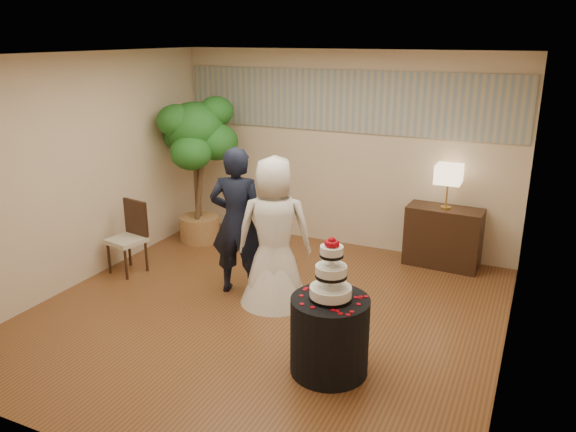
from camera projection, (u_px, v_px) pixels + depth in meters
The scene contains 15 objects.
floor at pixel (265, 314), 6.30m from camera, with size 5.00×5.00×0.00m, color brown.
ceiling at pixel (261, 55), 5.43m from camera, with size 5.00×5.00×0.00m, color white.
wall_back at pixel (343, 151), 8.03m from camera, with size 5.00×0.06×2.80m, color beige.
wall_front at pixel (91, 287), 3.71m from camera, with size 5.00×0.06×2.80m, color beige.
wall_left at pixel (82, 170), 6.87m from camera, with size 0.06×5.00×2.80m, color beige.
wall_right at pixel (519, 226), 4.87m from camera, with size 0.06×5.00×2.80m, color beige.
mural_border at pixel (344, 101), 7.79m from camera, with size 4.90×0.02×0.85m, color #989B91.
groom at pixel (237, 221), 6.59m from camera, with size 0.65×0.43×1.79m, color black.
bride at pixel (274, 232), 6.33m from camera, with size 0.85×0.81×1.73m, color white.
cake_table at pixel (330, 335), 5.13m from camera, with size 0.72×0.72×0.74m, color black.
wedding_cake at pixel (331, 269), 4.92m from camera, with size 0.38×0.38×0.59m, color white, non-canonical shape.
console at pixel (443, 237), 7.50m from camera, with size 0.97×0.43×0.81m, color black.
table_lamp at pixel (448, 187), 7.29m from camera, with size 0.33×0.33×0.58m, color #CFB388, non-canonical shape.
ficus_tree at pixel (197, 170), 8.20m from camera, with size 1.05×1.05×2.20m, color #226521, non-canonical shape.
side_chair at pixel (126, 238), 7.26m from camera, with size 0.43×0.45×0.95m, color black, non-canonical shape.
Camera 1 is at (2.61, -5.02, 2.99)m, focal length 35.00 mm.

